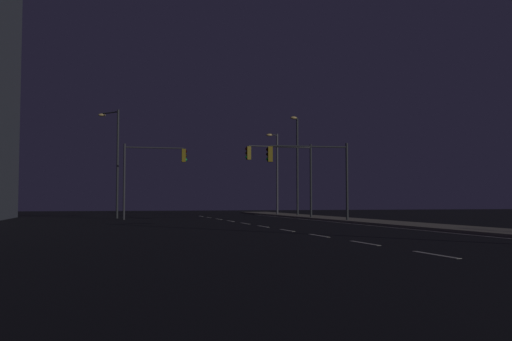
# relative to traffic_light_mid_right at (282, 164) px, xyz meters

# --- Properties ---
(ground_plane) EXTENTS (112.00, 112.00, 0.00)m
(ground_plane) POSITION_rel_traffic_light_mid_right_xyz_m (-4.46, -18.18, -4.01)
(ground_plane) COLOR black
(ground_plane) RESTS_ON ground
(sidewalk_right) EXTENTS (2.85, 77.00, 0.14)m
(sidewalk_right) POSITION_rel_traffic_light_mid_right_xyz_m (3.16, -18.18, -3.94)
(sidewalk_right) COLOR gray
(sidewalk_right) RESTS_ON ground
(lane_markings_center) EXTENTS (0.14, 50.00, 0.01)m
(lane_markings_center) POSITION_rel_traffic_light_mid_right_xyz_m (-4.46, -14.68, -4.00)
(lane_markings_center) COLOR silver
(lane_markings_center) RESTS_ON ground
(lane_edge_line) EXTENTS (0.14, 53.00, 0.01)m
(lane_edge_line) POSITION_rel_traffic_light_mid_right_xyz_m (1.49, -13.18, -4.00)
(lane_edge_line) COLOR silver
(lane_edge_line) RESTS_ON ground
(traffic_light_mid_right) EXTENTS (5.17, 0.51, 5.40)m
(traffic_light_mid_right) POSITION_rel_traffic_light_mid_right_xyz_m (0.00, 0.00, 0.00)
(traffic_light_mid_right) COLOR #2D3033
(traffic_light_mid_right) RESTS_ON sidewalk_right
(traffic_light_near_right) EXTENTS (4.54, 0.43, 5.43)m
(traffic_light_near_right) POSITION_rel_traffic_light_mid_right_xyz_m (-9.25, 1.92, -0.15)
(traffic_light_near_right) COLOR #38383D
(traffic_light_near_right) RESTS_ON ground
(traffic_light_overhead_east) EXTENTS (5.29, 0.71, 4.87)m
(traffic_light_overhead_east) POSITION_rel_traffic_light_mid_right_xyz_m (-0.07, -5.94, -0.36)
(traffic_light_overhead_east) COLOR #2D3033
(traffic_light_overhead_east) RESTS_ON sidewalk_right
(street_lamp_corner) EXTENTS (1.34, 2.17, 8.22)m
(street_lamp_corner) POSITION_rel_traffic_light_mid_right_xyz_m (3.09, 5.74, 1.05)
(street_lamp_corner) COLOR #2D3033
(street_lamp_corner) RESTS_ON sidewalk_right
(street_lamp_across_street) EXTENTS (1.60, 1.70, 8.34)m
(street_lamp_across_street) POSITION_rel_traffic_light_mid_right_xyz_m (-11.81, 5.38, 0.95)
(street_lamp_across_street) COLOR #2D3033
(street_lamp_across_street) RESTS_ON ground
(street_lamp_far_end) EXTENTS (1.44, 1.37, 7.22)m
(street_lamp_far_end) POSITION_rel_traffic_light_mid_right_xyz_m (2.20, 8.91, 0.47)
(street_lamp_far_end) COLOR #4C4C51
(street_lamp_far_end) RESTS_ON sidewalk_right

